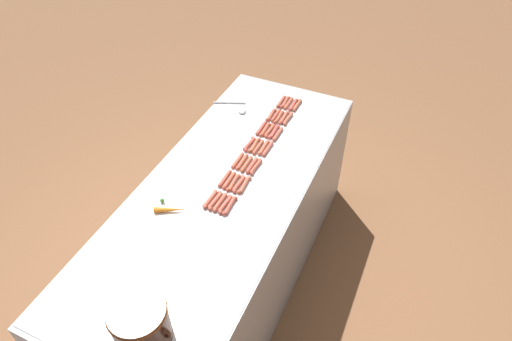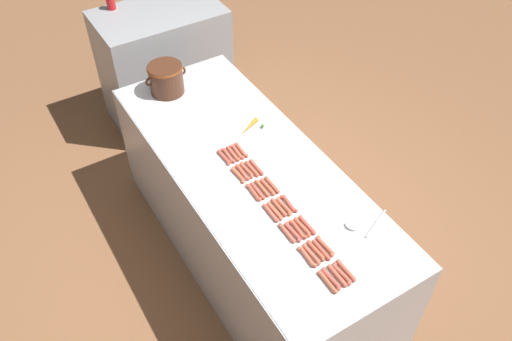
# 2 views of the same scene
# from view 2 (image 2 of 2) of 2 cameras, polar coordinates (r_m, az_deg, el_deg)

# --- Properties ---
(ground_plane) EXTENTS (20.00, 20.00, 0.00)m
(ground_plane) POSITION_cam_2_polar(r_m,az_deg,el_deg) (3.69, -0.56, -9.08)
(ground_plane) COLOR brown
(griddle_counter) EXTENTS (0.85, 2.20, 0.87)m
(griddle_counter) POSITION_cam_2_polar(r_m,az_deg,el_deg) (3.35, -0.61, -4.69)
(griddle_counter) COLOR #ADAFB5
(griddle_counter) RESTS_ON ground_plane
(back_cabinet) EXTENTS (0.99, 0.61, 1.00)m
(back_cabinet) POSITION_cam_2_polar(r_m,az_deg,el_deg) (4.55, -9.85, 11.10)
(back_cabinet) COLOR #939599
(back_cabinet) RESTS_ON ground_plane
(hot_dog_0) EXTENTS (0.03, 0.14, 0.02)m
(hot_dog_0) POSITION_cam_2_polar(r_m,az_deg,el_deg) (2.53, 7.75, -11.90)
(hot_dog_0) COLOR #B35D41
(hot_dog_0) RESTS_ON griddle_counter
(hot_dog_1) EXTENTS (0.03, 0.14, 0.02)m
(hot_dog_1) POSITION_cam_2_polar(r_m,az_deg,el_deg) (2.61, 5.55, -9.31)
(hot_dog_1) COLOR #B55C44
(hot_dog_1) RESTS_ON griddle_counter
(hot_dog_2) EXTENTS (0.02, 0.14, 0.02)m
(hot_dog_2) POSITION_cam_2_polar(r_m,az_deg,el_deg) (2.69, 3.36, -6.78)
(hot_dog_2) COLOR #B65B46
(hot_dog_2) RESTS_ON griddle_counter
(hot_dog_3) EXTENTS (0.02, 0.14, 0.02)m
(hot_dog_3) POSITION_cam_2_polar(r_m,az_deg,el_deg) (2.77, 1.59, -4.63)
(hot_dog_3) COLOR #B85846
(hot_dog_3) RESTS_ON griddle_counter
(hot_dog_4) EXTENTS (0.03, 0.14, 0.02)m
(hot_dog_4) POSITION_cam_2_polar(r_m,az_deg,el_deg) (2.86, -0.28, -2.40)
(hot_dog_4) COLOR #B65440
(hot_dog_4) RESTS_ON griddle_counter
(hot_dog_5) EXTENTS (0.03, 0.14, 0.02)m
(hot_dog_5) POSITION_cam_2_polar(r_m,az_deg,el_deg) (2.96, -1.96, -0.47)
(hot_dog_5) COLOR #BC5D44
(hot_dog_5) RESTS_ON griddle_counter
(hot_dog_6) EXTENTS (0.03, 0.14, 0.02)m
(hot_dog_6) POSITION_cam_2_polar(r_m,az_deg,el_deg) (3.07, -3.51, 1.46)
(hot_dog_6) COLOR #B34F3F
(hot_dog_6) RESTS_ON griddle_counter
(hot_dog_7) EXTENTS (0.03, 0.14, 0.02)m
(hot_dog_7) POSITION_cam_2_polar(r_m,az_deg,el_deg) (2.55, 8.15, -11.55)
(hot_dog_7) COLOR #B54F42
(hot_dog_7) RESTS_ON griddle_counter
(hot_dog_8) EXTENTS (0.03, 0.14, 0.02)m
(hot_dog_8) POSITION_cam_2_polar(r_m,az_deg,el_deg) (2.62, 6.04, -9.01)
(hot_dog_8) COLOR #B95A45
(hot_dog_8) RESTS_ON griddle_counter
(hot_dog_9) EXTENTS (0.03, 0.14, 0.02)m
(hot_dog_9) POSITION_cam_2_polar(r_m,az_deg,el_deg) (2.69, 4.02, -6.65)
(hot_dog_9) COLOR #BE5044
(hot_dog_9) RESTS_ON griddle_counter
(hot_dog_10) EXTENTS (0.03, 0.14, 0.02)m
(hot_dog_10) POSITION_cam_2_polar(r_m,az_deg,el_deg) (2.78, 2.05, -4.40)
(hot_dog_10) COLOR #B75E42
(hot_dog_10) RESTS_ON griddle_counter
(hot_dog_11) EXTENTS (0.03, 0.14, 0.02)m
(hot_dog_11) POSITION_cam_2_polar(r_m,az_deg,el_deg) (2.87, 0.16, -2.21)
(hot_dog_11) COLOR #B45242
(hot_dog_11) RESTS_ON griddle_counter
(hot_dog_12) EXTENTS (0.03, 0.14, 0.02)m
(hot_dog_12) POSITION_cam_2_polar(r_m,az_deg,el_deg) (2.97, -1.50, -0.19)
(hot_dog_12) COLOR #BF5642
(hot_dog_12) RESTS_ON griddle_counter
(hot_dog_13) EXTENTS (0.03, 0.14, 0.02)m
(hot_dog_13) POSITION_cam_2_polar(r_m,az_deg,el_deg) (3.07, -3.05, 1.65)
(hot_dog_13) COLOR #BB5643
(hot_dog_13) RESTS_ON griddle_counter
(hot_dog_14) EXTENTS (0.02, 0.14, 0.02)m
(hot_dog_14) POSITION_cam_2_polar(r_m,az_deg,el_deg) (2.56, 8.80, -11.22)
(hot_dog_14) COLOR #B45B44
(hot_dog_14) RESTS_ON griddle_counter
(hot_dog_15) EXTENTS (0.03, 0.14, 0.02)m
(hot_dog_15) POSITION_cam_2_polar(r_m,az_deg,el_deg) (2.63, 6.51, -8.62)
(hot_dog_15) COLOR #B0563D
(hot_dog_15) RESTS_ON griddle_counter
(hot_dog_16) EXTENTS (0.03, 0.14, 0.02)m
(hot_dog_16) POSITION_cam_2_polar(r_m,az_deg,el_deg) (2.70, 4.55, -6.39)
(hot_dog_16) COLOR #B5553F
(hot_dog_16) RESTS_ON griddle_counter
(hot_dog_17) EXTENTS (0.02, 0.14, 0.02)m
(hot_dog_17) POSITION_cam_2_polar(r_m,az_deg,el_deg) (2.79, 2.49, -4.01)
(hot_dog_17) COLOR #B0563D
(hot_dog_17) RESTS_ON griddle_counter
(hot_dog_18) EXTENTS (0.02, 0.14, 0.02)m
(hot_dog_18) POSITION_cam_2_polar(r_m,az_deg,el_deg) (2.89, 0.67, -1.92)
(hot_dog_18) COLOR #B45C3F
(hot_dog_18) RESTS_ON griddle_counter
(hot_dog_19) EXTENTS (0.03, 0.14, 0.02)m
(hot_dog_19) POSITION_cam_2_polar(r_m,az_deg,el_deg) (2.98, -1.02, 0.07)
(hot_dog_19) COLOR #B8573F
(hot_dog_19) RESTS_ON griddle_counter
(hot_dog_20) EXTENTS (0.03, 0.14, 0.02)m
(hot_dog_20) POSITION_cam_2_polar(r_m,az_deg,el_deg) (3.08, -2.55, 1.85)
(hot_dog_20) COLOR #BD5741
(hot_dog_20) RESTS_ON griddle_counter
(hot_dog_21) EXTENTS (0.03, 0.14, 0.02)m
(hot_dog_21) POSITION_cam_2_polar(r_m,az_deg,el_deg) (2.57, 9.29, -10.99)
(hot_dog_21) COLOR #B05341
(hot_dog_21) RESTS_ON griddle_counter
(hot_dog_22) EXTENTS (0.02, 0.14, 0.02)m
(hot_dog_22) POSITION_cam_2_polar(r_m,az_deg,el_deg) (2.64, 7.09, -8.54)
(hot_dog_22) COLOR #B3503F
(hot_dog_22) RESTS_ON griddle_counter
(hot_dog_23) EXTENTS (0.03, 0.14, 0.02)m
(hot_dog_23) POSITION_cam_2_polar(r_m,az_deg,el_deg) (2.72, 5.04, -6.10)
(hot_dog_23) COLOR #BC573E
(hot_dog_23) RESTS_ON griddle_counter
(hot_dog_24) EXTENTS (0.03, 0.14, 0.02)m
(hot_dog_24) POSITION_cam_2_polar(r_m,az_deg,el_deg) (2.80, 3.04, -3.89)
(hot_dog_24) COLOR #B25C3F
(hot_dog_24) RESTS_ON griddle_counter
(hot_dog_25) EXTENTS (0.03, 0.14, 0.02)m
(hot_dog_25) POSITION_cam_2_polar(r_m,az_deg,el_deg) (2.89, 1.27, -1.78)
(hot_dog_25) COLOR #BC5840
(hot_dog_25) RESTS_ON griddle_counter
(hot_dog_26) EXTENTS (0.02, 0.14, 0.02)m
(hot_dog_26) POSITION_cam_2_polar(r_m,az_deg,el_deg) (2.99, -0.46, 0.21)
(hot_dog_26) COLOR #BD5740
(hot_dog_26) RESTS_ON griddle_counter
(hot_dog_27) EXTENTS (0.03, 0.14, 0.02)m
(hot_dog_27) POSITION_cam_2_polar(r_m,az_deg,el_deg) (3.09, -2.08, 2.05)
(hot_dog_27) COLOR #BD5943
(hot_dog_27) RESTS_ON griddle_counter
(hot_dog_28) EXTENTS (0.02, 0.14, 0.02)m
(hot_dog_28) POSITION_cam_2_polar(r_m,az_deg,el_deg) (2.58, 9.74, -10.63)
(hot_dog_28) COLOR #B45642
(hot_dog_28) RESTS_ON griddle_counter
(hot_dog_29) EXTENTS (0.03, 0.14, 0.02)m
(hot_dog_29) POSITION_cam_2_polar(r_m,az_deg,el_deg) (2.65, 7.50, -8.12)
(hot_dog_29) COLOR #B9583E
(hot_dog_29) RESTS_ON griddle_counter
(hot_dog_30) EXTENTS (0.02, 0.14, 0.02)m
(hot_dog_30) POSITION_cam_2_polar(r_m,az_deg,el_deg) (2.73, 5.56, -5.90)
(hot_dog_30) COLOR #B95143
(hot_dog_30) RESTS_ON griddle_counter
(hot_dog_31) EXTENTS (0.03, 0.14, 0.02)m
(hot_dog_31) POSITION_cam_2_polar(r_m,az_deg,el_deg) (2.81, 3.57, -3.59)
(hot_dog_31) COLOR #BC4F41
(hot_dog_31) RESTS_ON griddle_counter
(hot_dog_32) EXTENTS (0.02, 0.14, 0.02)m
(hot_dog_32) POSITION_cam_2_polar(r_m,az_deg,el_deg) (2.90, 1.74, -1.56)
(hot_dog_32) COLOR #B6573E
(hot_dog_32) RESTS_ON griddle_counter
(hot_dog_33) EXTENTS (0.02, 0.14, 0.02)m
(hot_dog_33) POSITION_cam_2_polar(r_m,az_deg,el_deg) (3.00, 0.04, 0.37)
(hot_dog_33) COLOR #B2513F
(hot_dog_33) RESTS_ON griddle_counter
(hot_dog_34) EXTENTS (0.03, 0.14, 0.02)m
(hot_dog_34) POSITION_cam_2_polar(r_m,az_deg,el_deg) (3.11, -1.64, 2.24)
(hot_dog_34) COLOR #B85742
(hot_dog_34) RESTS_ON griddle_counter
(bean_pot) EXTENTS (0.29, 0.23, 0.20)m
(bean_pot) POSITION_cam_2_polar(r_m,az_deg,el_deg) (3.55, -9.74, 9.90)
(bean_pot) COLOR #472616
(bean_pot) RESTS_ON griddle_counter
(serving_spoon) EXTENTS (0.26, 0.14, 0.02)m
(serving_spoon) POSITION_cam_2_polar(r_m,az_deg,el_deg) (2.77, 11.15, -5.85)
(serving_spoon) COLOR #B7B7BC
(serving_spoon) RESTS_ON griddle_counter
(carrot) EXTENTS (0.17, 0.10, 0.03)m
(carrot) POSITION_cam_2_polar(r_m,az_deg,el_deg) (3.26, -0.69, 4.77)
(carrot) COLOR orange
(carrot) RESTS_ON griddle_counter
(soda_can) EXTENTS (0.07, 0.07, 0.13)m
(soda_can) POSITION_cam_2_polar(r_m,az_deg,el_deg) (4.39, -15.52, 17.27)
(soda_can) COLOR red
(soda_can) RESTS_ON back_cabinet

